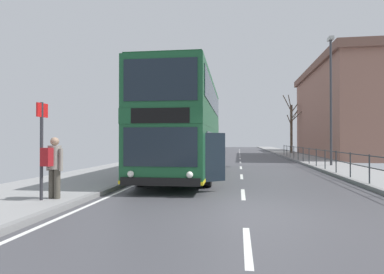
# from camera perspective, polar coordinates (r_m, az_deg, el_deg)

# --- Properties ---
(ground) EXTENTS (15.80, 140.00, 0.20)m
(ground) POSITION_cam_1_polar(r_m,az_deg,el_deg) (7.53, 3.84, -13.13)
(ground) COLOR #434348
(double_decker_bus_main) EXTENTS (3.40, 10.68, 4.38)m
(double_decker_bus_main) POSITION_cam_1_polar(r_m,az_deg,el_deg) (14.54, -1.11, 1.85)
(double_decker_bus_main) COLOR #19512D
(double_decker_bus_main) RESTS_ON ground
(pedestrian_railing_far_kerb) EXTENTS (0.05, 25.21, 1.03)m
(pedestrian_railing_far_kerb) POSITION_cam_1_polar(r_m,az_deg,el_deg) (21.24, 20.86, -2.81)
(pedestrian_railing_far_kerb) COLOR #2D3338
(pedestrian_railing_far_kerb) RESTS_ON ground
(pedestrian_with_backpack) EXTENTS (0.55, 0.58, 1.61)m
(pedestrian_with_backpack) POSITION_cam_1_polar(r_m,az_deg,el_deg) (9.10, -23.67, -4.32)
(pedestrian_with_backpack) COLOR #4C473D
(pedestrian_with_backpack) RESTS_ON ground
(bus_stop_sign_near) EXTENTS (0.08, 0.44, 2.51)m
(bus_stop_sign_near) POSITION_cam_1_polar(r_m,az_deg,el_deg) (8.99, -25.43, -0.41)
(bus_stop_sign_near) COLOR #2D2D33
(bus_stop_sign_near) RESTS_ON ground
(street_lamp_far_side) EXTENTS (0.28, 0.60, 7.89)m
(street_lamp_far_side) POSITION_cam_1_polar(r_m,az_deg,el_deg) (21.43, 23.71, 7.58)
(street_lamp_far_side) COLOR #38383D
(street_lamp_far_side) RESTS_ON ground
(bare_tree_far_00) EXTENTS (2.21, 2.59, 6.99)m
(bare_tree_far_00) POSITION_cam_1_polar(r_m,az_deg,el_deg) (40.61, 17.46, 2.00)
(bare_tree_far_00) COLOR brown
(bare_tree_far_00) RESTS_ON ground
(background_building_01) EXTENTS (8.47, 12.09, 12.54)m
(background_building_01) POSITION_cam_1_polar(r_m,az_deg,el_deg) (53.47, 27.65, 4.45)
(background_building_01) COLOR gray
(background_building_01) RESTS_ON ground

